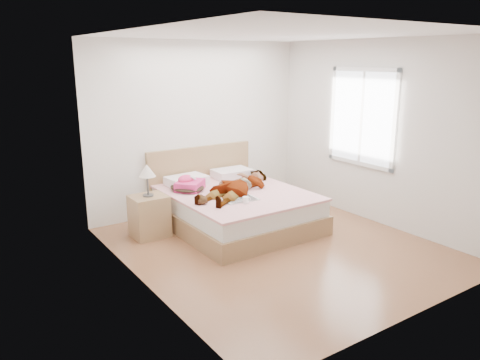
# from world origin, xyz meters

# --- Properties ---
(ground) EXTENTS (4.00, 4.00, 0.00)m
(ground) POSITION_xyz_m (0.00, 0.00, 0.00)
(ground) COLOR #502E19
(ground) RESTS_ON ground
(woman) EXTENTS (1.77, 1.36, 0.23)m
(woman) POSITION_xyz_m (0.04, 0.96, 0.63)
(woman) COLOR white
(woman) RESTS_ON bed
(hair) EXTENTS (0.47, 0.57, 0.08)m
(hair) POSITION_xyz_m (-0.53, 1.41, 0.55)
(hair) COLOR black
(hair) RESTS_ON bed
(phone) EXTENTS (0.08, 0.10, 0.05)m
(phone) POSITION_xyz_m (-0.46, 1.36, 0.69)
(phone) COLOR silver
(phone) RESTS_ON bed
(room_shell) EXTENTS (4.00, 4.00, 4.00)m
(room_shell) POSITION_xyz_m (1.77, 0.30, 1.50)
(room_shell) COLOR white
(room_shell) RESTS_ON ground
(bed) EXTENTS (1.80, 2.08, 1.00)m
(bed) POSITION_xyz_m (0.00, 1.04, 0.28)
(bed) COLOR brown
(bed) RESTS_ON ground
(towel) EXTENTS (0.53, 0.52, 0.22)m
(towel) POSITION_xyz_m (-0.50, 1.40, 0.60)
(towel) COLOR #D63A80
(towel) RESTS_ON bed
(magazine) EXTENTS (0.48, 0.34, 0.03)m
(magazine) POSITION_xyz_m (-0.18, 0.59, 0.52)
(magazine) COLOR white
(magazine) RESTS_ON bed
(coffee_mug) EXTENTS (0.12, 0.09, 0.09)m
(coffee_mug) POSITION_xyz_m (-0.20, 0.42, 0.56)
(coffee_mug) COLOR white
(coffee_mug) RESTS_ON bed
(plush_toy) EXTENTS (0.17, 0.22, 0.11)m
(plush_toy) POSITION_xyz_m (-0.68, 0.72, 0.57)
(plush_toy) COLOR black
(plush_toy) RESTS_ON bed
(nightstand) EXTENTS (0.46, 0.41, 0.99)m
(nightstand) POSITION_xyz_m (-1.18, 1.27, 0.33)
(nightstand) COLOR olive
(nightstand) RESTS_ON ground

